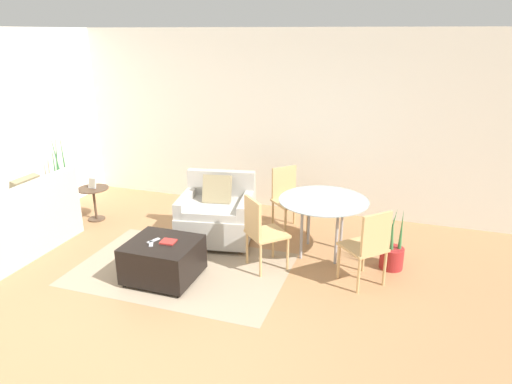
% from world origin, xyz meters
% --- Properties ---
extents(ground_plane, '(20.00, 20.00, 0.00)m').
position_xyz_m(ground_plane, '(0.00, 0.00, 0.00)').
color(ground_plane, '#A3754C').
extents(wall_back, '(12.00, 0.06, 2.75)m').
position_xyz_m(wall_back, '(0.00, 3.43, 1.38)').
color(wall_back, white).
rests_on(wall_back, ground_plane).
extents(wall_left, '(0.06, 12.00, 2.75)m').
position_xyz_m(wall_left, '(-3.18, 1.50, 1.38)').
color(wall_left, white).
rests_on(wall_left, ground_plane).
extents(area_rug, '(2.49, 1.63, 0.01)m').
position_xyz_m(area_rug, '(-0.36, 1.04, 0.00)').
color(area_rug, gray).
rests_on(area_rug, ground_plane).
extents(armchair, '(1.07, 0.99, 0.90)m').
position_xyz_m(armchair, '(-0.28, 1.94, 0.36)').
color(armchair, '#B2ADA3').
rests_on(armchair, ground_plane).
extents(ottoman, '(0.77, 0.70, 0.46)m').
position_xyz_m(ottoman, '(-0.45, 0.78, 0.25)').
color(ottoman, black).
rests_on(ottoman, ground_plane).
extents(book_stack, '(0.17, 0.15, 0.02)m').
position_xyz_m(book_stack, '(-0.38, 0.80, 0.47)').
color(book_stack, '#B72D28').
rests_on(book_stack, ottoman).
extents(tv_remote_primary, '(0.10, 0.14, 0.01)m').
position_xyz_m(tv_remote_primary, '(-0.54, 0.70, 0.46)').
color(tv_remote_primary, '#B7B7BC').
rests_on(tv_remote_primary, ottoman).
extents(tv_remote_secondary, '(0.10, 0.16, 0.01)m').
position_xyz_m(tv_remote_secondary, '(-0.56, 0.78, 0.46)').
color(tv_remote_secondary, '#B7B7BC').
rests_on(tv_remote_secondary, ottoman).
extents(potted_plant, '(0.40, 0.40, 1.34)m').
position_xyz_m(potted_plant, '(-2.84, 2.00, 0.25)').
color(potted_plant, brown).
rests_on(potted_plant, ground_plane).
extents(side_table, '(0.45, 0.45, 0.50)m').
position_xyz_m(side_table, '(-2.29, 2.01, 0.36)').
color(side_table, '#4C3828').
rests_on(side_table, ground_plane).
extents(picture_frame, '(0.13, 0.06, 0.16)m').
position_xyz_m(picture_frame, '(-2.29, 2.01, 0.58)').
color(picture_frame, silver).
rests_on(picture_frame, side_table).
extents(dining_table, '(1.11, 1.11, 0.73)m').
position_xyz_m(dining_table, '(1.14, 1.98, 0.65)').
color(dining_table, '#99A8AD').
rests_on(dining_table, ground_plane).
extents(dining_chair_near_left, '(0.59, 0.59, 0.90)m').
position_xyz_m(dining_chair_near_left, '(0.53, 1.36, 0.52)').
color(dining_chair_near_left, tan).
rests_on(dining_chair_near_left, ground_plane).
extents(dining_chair_near_right, '(0.59, 0.59, 0.90)m').
position_xyz_m(dining_chair_near_right, '(1.76, 1.36, 0.52)').
color(dining_chair_near_right, tan).
rests_on(dining_chair_near_right, ground_plane).
extents(dining_chair_far_left, '(0.59, 0.59, 0.90)m').
position_xyz_m(dining_chair_far_left, '(0.53, 2.60, 0.52)').
color(dining_chair_far_left, tan).
rests_on(dining_chair_far_left, ground_plane).
extents(potted_plant_small, '(0.28, 0.28, 0.77)m').
position_xyz_m(potted_plant_small, '(2.01, 1.87, 0.18)').
color(potted_plant_small, maroon).
rests_on(potted_plant_small, ground_plane).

